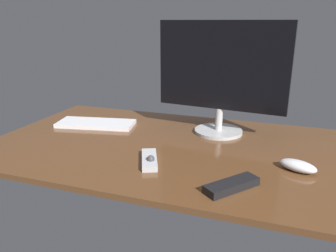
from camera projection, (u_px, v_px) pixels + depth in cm
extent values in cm
cube|color=brown|center=(167.00, 146.00, 129.83)|extent=(140.00, 84.00, 2.00)
cylinder|color=#BABABA|center=(218.00, 131.00, 142.64)|extent=(20.65, 20.65, 1.36)
cylinder|color=#BABABA|center=(219.00, 119.00, 140.96)|extent=(3.05, 3.05, 9.58)
cube|color=black|center=(222.00, 66.00, 134.00)|extent=(54.73, 8.93, 35.95)
cube|color=white|center=(96.00, 124.00, 152.46)|extent=(37.10, 20.21, 1.76)
ellipsoid|color=silver|center=(298.00, 166.00, 105.80)|extent=(13.31, 10.21, 3.54)
cube|color=#B7B7BC|center=(151.00, 160.00, 112.30)|extent=(11.07, 16.74, 1.99)
sphere|color=#3F3F44|center=(151.00, 159.00, 109.44)|extent=(2.57, 2.57, 2.57)
cube|color=black|center=(232.00, 185.00, 94.50)|extent=(15.20, 16.91, 2.42)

